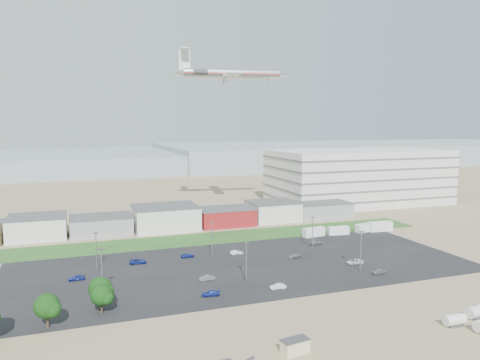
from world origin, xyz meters
name	(u,v)px	position (x,y,z in m)	size (l,w,h in m)	color
ground	(254,294)	(0.00, 0.00, 0.00)	(700.00, 700.00, 0.00)	#90815B
parking_lot	(244,266)	(5.00, 20.00, 0.01)	(120.00, 50.00, 0.01)	black
grass_strip	(195,239)	(0.00, 52.00, 0.01)	(160.00, 16.00, 0.02)	#21471A
hills_backdrop	(165,161)	(40.00, 315.00, 4.50)	(700.00, 200.00, 9.00)	gray
building_row	(134,220)	(-17.00, 71.00, 4.00)	(170.00, 20.00, 8.00)	silver
parking_garage	(358,177)	(90.00, 95.00, 12.50)	(80.00, 40.00, 25.00)	silver
portable_shed	(295,346)	(-3.34, -26.73, 1.18)	(4.70, 2.44, 2.37)	beige
storage_tank_nw	(454,320)	(28.93, -27.37, 1.21)	(4.04, 2.02, 2.42)	silver
storage_tank_ne	(477,311)	(35.65, -26.02, 1.31)	(4.37, 2.19, 2.62)	silver
box_trailer_a	(314,232)	(38.16, 42.99, 1.45)	(7.71, 2.41, 2.89)	silver
box_trailer_b	(338,231)	(47.16, 42.46, 1.35)	(7.21, 2.25, 2.70)	silver
box_trailer_c	(365,228)	(58.17, 43.01, 1.38)	(7.38, 2.31, 2.77)	silver
box_trailer_d	(380,226)	(63.69, 42.13, 1.62)	(8.63, 2.70, 3.24)	silver
tree_mid	(47,309)	(-41.65, -3.04, 3.71)	(4.94, 4.94, 7.41)	black
tree_right	(101,297)	(-31.96, 0.18, 3.41)	(4.54, 4.54, 6.82)	black
tree_near	(100,291)	(-31.98, 2.67, 3.79)	(5.05, 5.05, 7.58)	black
lightpole_front_l	(102,274)	(-31.30, 8.77, 5.45)	(1.28, 0.53, 10.90)	slate
lightpole_front_m	(246,262)	(1.25, 8.09, 4.83)	(1.14, 0.47, 9.65)	slate
lightpole_front_r	(361,251)	(31.36, 6.22, 5.11)	(1.20, 0.50, 10.23)	slate
lightpole_back_l	(96,252)	(-31.46, 28.86, 4.93)	(1.16, 0.48, 9.86)	slate
lightpole_back_m	(212,239)	(-0.54, 30.82, 5.06)	(1.19, 0.50, 10.12)	slate
lightpole_back_r	(312,234)	(29.50, 28.08, 4.96)	(1.17, 0.49, 9.92)	slate
airliner	(232,73)	(25.52, 89.52, 57.24)	(47.69, 32.52, 14.09)	silver
parked_car_0	(355,262)	(33.36, 11.74, 0.64)	(2.13, 4.63, 1.29)	silver
parked_car_2	(379,272)	(34.19, 2.46, 0.61)	(1.45, 3.61, 1.23)	#A5A5AA
parked_car_3	(211,293)	(-9.17, 2.40, 0.58)	(1.63, 4.00, 1.16)	navy
parked_car_4	(207,278)	(-7.19, 12.40, 0.63)	(1.34, 3.85, 1.27)	#595B5E
parked_car_5	(76,278)	(-36.44, 22.98, 0.65)	(1.53, 3.79, 1.29)	navy
parked_car_6	(188,256)	(-7.03, 32.86, 0.54)	(1.52, 3.75, 1.09)	navy
parked_car_8	(316,243)	(33.38, 32.90, 0.65)	(1.54, 3.83, 1.30)	#A5A5AA
parked_car_9	(138,261)	(-20.85, 31.61, 0.63)	(2.11, 4.57, 1.27)	navy
parked_car_11	(237,252)	(6.89, 31.21, 0.60)	(1.27, 3.64, 1.20)	silver
parked_car_12	(295,256)	(20.85, 22.19, 0.55)	(1.54, 3.80, 1.10)	#A5A5AA
parked_car_13	(278,286)	(6.34, 1.40, 0.61)	(1.28, 3.68, 1.21)	silver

